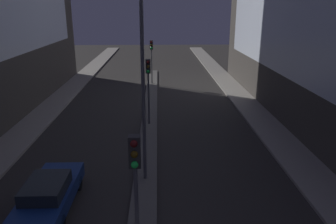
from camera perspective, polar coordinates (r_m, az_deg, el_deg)
name	(u,v)px	position (r m, az deg, el deg)	size (l,w,h in m)	color
median_strip	(150,117)	(23.82, -3.20, -0.89)	(1.09, 35.59, 0.13)	#56544F
traffic_light_near	(135,176)	(9.12, -5.69, -10.98)	(0.32, 0.42, 4.38)	#4C4C51
traffic_light_mid	(148,77)	(21.39, -3.46, 6.07)	(0.32, 0.42, 4.38)	#4C4C51
traffic_light_far	(152,52)	(33.42, -2.88, 10.38)	(0.32, 0.42, 4.38)	#4C4C51
street_lamp	(142,51)	(13.70, -4.51, 10.57)	(0.51, 0.51, 8.78)	#4C4C51
car_left_lane	(49,194)	(14.03, -19.98, -13.25)	(1.74, 4.51, 1.42)	navy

